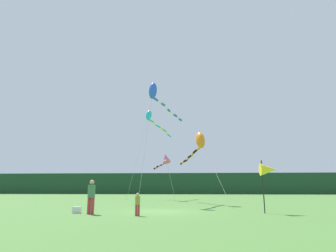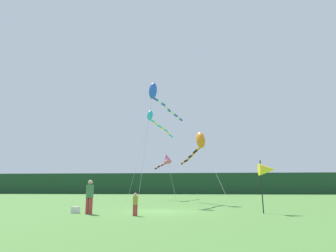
{
  "view_description": "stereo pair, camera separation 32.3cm",
  "coord_description": "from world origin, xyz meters",
  "px_view_note": "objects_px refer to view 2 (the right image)",
  "views": [
    {
      "loc": [
        1.61,
        -17.59,
        1.42
      ],
      "look_at": [
        0.0,
        6.0,
        6.5
      ],
      "focal_mm": 30.51,
      "sensor_mm": 36.0,
      "label": 1
    },
    {
      "loc": [
        1.93,
        -17.57,
        1.42
      ],
      "look_at": [
        0.0,
        6.0,
        6.5
      ],
      "focal_mm": 30.51,
      "sensor_mm": 36.0,
      "label": 2
    }
  ],
  "objects_px": {
    "banner_flag_pole": "(267,170)",
    "kite_cyan": "(153,119)",
    "kite_blue": "(157,96)",
    "cooler_box": "(75,210)",
    "kite_orange": "(199,143)",
    "kite_rainbow": "(166,159)",
    "person_adult": "(90,195)",
    "person_child": "(135,203)"
  },
  "relations": [
    {
      "from": "kite_orange",
      "to": "banner_flag_pole",
      "type": "bearing_deg",
      "value": -67.27
    },
    {
      "from": "kite_rainbow",
      "to": "kite_orange",
      "type": "distance_m",
      "value": 7.76
    },
    {
      "from": "banner_flag_pole",
      "to": "kite_cyan",
      "type": "height_order",
      "value": "kite_cyan"
    },
    {
      "from": "kite_rainbow",
      "to": "kite_orange",
      "type": "height_order",
      "value": "kite_orange"
    },
    {
      "from": "banner_flag_pole",
      "to": "kite_rainbow",
      "type": "xyz_separation_m",
      "value": [
        -7.09,
        15.4,
        2.12
      ]
    },
    {
      "from": "banner_flag_pole",
      "to": "kite_blue",
      "type": "height_order",
      "value": "kite_blue"
    },
    {
      "from": "kite_blue",
      "to": "kite_cyan",
      "type": "distance_m",
      "value": 11.22
    },
    {
      "from": "person_child",
      "to": "kite_rainbow",
      "type": "bearing_deg",
      "value": 89.84
    },
    {
      "from": "banner_flag_pole",
      "to": "kite_cyan",
      "type": "xyz_separation_m",
      "value": [
        -9.05,
        18.56,
        7.61
      ]
    },
    {
      "from": "cooler_box",
      "to": "banner_flag_pole",
      "type": "distance_m",
      "value": 11.03
    },
    {
      "from": "cooler_box",
      "to": "banner_flag_pole",
      "type": "relative_size",
      "value": 0.14
    },
    {
      "from": "person_adult",
      "to": "kite_blue",
      "type": "xyz_separation_m",
      "value": [
        2.55,
        8.66,
        8.44
      ]
    },
    {
      "from": "person_child",
      "to": "person_adult",
      "type": "bearing_deg",
      "value": 164.38
    },
    {
      "from": "banner_flag_pole",
      "to": "kite_blue",
      "type": "bearing_deg",
      "value": 134.04
    },
    {
      "from": "kite_blue",
      "to": "kite_orange",
      "type": "height_order",
      "value": "kite_blue"
    },
    {
      "from": "person_adult",
      "to": "banner_flag_pole",
      "type": "bearing_deg",
      "value": 6.76
    },
    {
      "from": "kite_rainbow",
      "to": "kite_cyan",
      "type": "bearing_deg",
      "value": 121.92
    },
    {
      "from": "person_child",
      "to": "kite_rainbow",
      "type": "height_order",
      "value": "kite_rainbow"
    },
    {
      "from": "person_adult",
      "to": "kite_blue",
      "type": "bearing_deg",
      "value": 73.56
    },
    {
      "from": "cooler_box",
      "to": "kite_orange",
      "type": "height_order",
      "value": "kite_orange"
    },
    {
      "from": "person_adult",
      "to": "kite_rainbow",
      "type": "xyz_separation_m",
      "value": [
        2.72,
        16.57,
        3.49
      ]
    },
    {
      "from": "person_adult",
      "to": "cooler_box",
      "type": "relative_size",
      "value": 4.39
    },
    {
      "from": "kite_blue",
      "to": "kite_cyan",
      "type": "xyz_separation_m",
      "value": [
        -1.8,
        11.06,
        0.54
      ]
    },
    {
      "from": "kite_rainbow",
      "to": "kite_blue",
      "type": "bearing_deg",
      "value": -91.17
    },
    {
      "from": "cooler_box",
      "to": "kite_blue",
      "type": "height_order",
      "value": "kite_blue"
    },
    {
      "from": "person_adult",
      "to": "person_child",
      "type": "xyz_separation_m",
      "value": [
        2.67,
        -0.75,
        -0.37
      ]
    },
    {
      "from": "person_child",
      "to": "cooler_box",
      "type": "bearing_deg",
      "value": 159.8
    },
    {
      "from": "banner_flag_pole",
      "to": "kite_rainbow",
      "type": "distance_m",
      "value": 17.09
    },
    {
      "from": "cooler_box",
      "to": "kite_cyan",
      "type": "xyz_separation_m",
      "value": [
        1.74,
        19.12,
        9.82
      ]
    },
    {
      "from": "person_adult",
      "to": "cooler_box",
      "type": "distance_m",
      "value": 1.42
    },
    {
      "from": "banner_flag_pole",
      "to": "kite_orange",
      "type": "distance_m",
      "value": 9.69
    },
    {
      "from": "person_child",
      "to": "kite_orange",
      "type": "relative_size",
      "value": 0.12
    },
    {
      "from": "person_child",
      "to": "kite_cyan",
      "type": "distance_m",
      "value": 22.58
    },
    {
      "from": "banner_flag_pole",
      "to": "kite_cyan",
      "type": "bearing_deg",
      "value": 116.0
    },
    {
      "from": "person_child",
      "to": "kite_orange",
      "type": "xyz_separation_m",
      "value": [
        3.56,
        10.44,
        4.63
      ]
    },
    {
      "from": "person_child",
      "to": "kite_blue",
      "type": "distance_m",
      "value": 12.88
    },
    {
      "from": "person_child",
      "to": "kite_cyan",
      "type": "xyz_separation_m",
      "value": [
        -1.92,
        20.47,
        9.35
      ]
    },
    {
      "from": "cooler_box",
      "to": "kite_cyan",
      "type": "height_order",
      "value": "kite_cyan"
    },
    {
      "from": "kite_rainbow",
      "to": "person_adult",
      "type": "bearing_deg",
      "value": -99.31
    },
    {
      "from": "kite_blue",
      "to": "kite_rainbow",
      "type": "bearing_deg",
      "value": 88.83
    },
    {
      "from": "kite_rainbow",
      "to": "kite_orange",
      "type": "xyz_separation_m",
      "value": [
        3.51,
        -6.88,
        0.77
      ]
    },
    {
      "from": "kite_blue",
      "to": "kite_cyan",
      "type": "bearing_deg",
      "value": 99.26
    }
  ]
}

